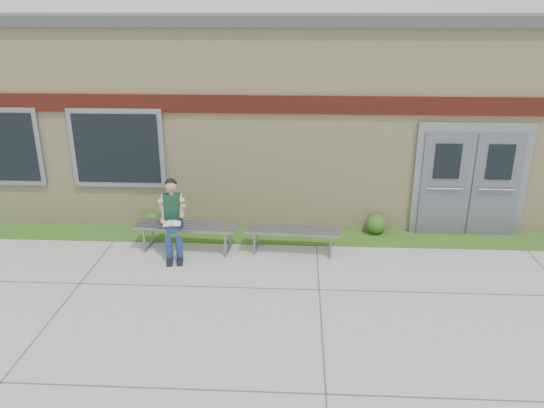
{
  "coord_description": "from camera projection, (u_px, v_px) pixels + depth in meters",
  "views": [
    {
      "loc": [
        0.63,
        -7.16,
        4.34
      ],
      "look_at": [
        0.16,
        1.7,
        1.04
      ],
      "focal_mm": 35.0,
      "sensor_mm": 36.0,
      "label": 1
    }
  ],
  "objects": [
    {
      "name": "ground",
      "position": [
        256.0,
        304.0,
        8.25
      ],
      "size": [
        80.0,
        80.0,
        0.0
      ],
      "primitive_type": "plane",
      "color": "#9E9E99",
      "rests_on": "ground"
    },
    {
      "name": "shrub_mid",
      "position": [
        151.0,
        220.0,
        10.97
      ],
      "size": [
        0.36,
        0.36,
        0.36
      ],
      "primitive_type": "sphere",
      "color": "#275416",
      "rests_on": "grass_strip"
    },
    {
      "name": "bench_right",
      "position": [
        293.0,
        234.0,
        9.92
      ],
      "size": [
        1.79,
        0.59,
        0.46
      ],
      "rotation": [
        0.0,
        0.0,
        -0.06
      ],
      "color": "slate",
      "rests_on": "ground"
    },
    {
      "name": "bench_left",
      "position": [
        187.0,
        230.0,
        10.0
      ],
      "size": [
        1.98,
        0.69,
        0.5
      ],
      "rotation": [
        0.0,
        0.0,
        -0.08
      ],
      "color": "slate",
      "rests_on": "ground"
    },
    {
      "name": "girl",
      "position": [
        173.0,
        216.0,
        9.68
      ],
      "size": [
        0.54,
        0.87,
        1.43
      ],
      "rotation": [
        0.0,
        0.0,
        0.18
      ],
      "color": "navy",
      "rests_on": "ground"
    },
    {
      "name": "school_building",
      "position": [
        275.0,
        104.0,
        13.12
      ],
      "size": [
        16.2,
        6.22,
        4.2
      ],
      "color": "beige",
      "rests_on": "ground"
    },
    {
      "name": "grass_strip",
      "position": [
        266.0,
        236.0,
        10.68
      ],
      "size": [
        16.0,
        0.8,
        0.02
      ],
      "primitive_type": "cube",
      "color": "#275416",
      "rests_on": "ground"
    },
    {
      "name": "shrub_east",
      "position": [
        376.0,
        224.0,
        10.73
      ],
      "size": [
        0.41,
        0.41,
        0.41
      ],
      "primitive_type": "sphere",
      "color": "#275416",
      "rests_on": "grass_strip"
    }
  ]
}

